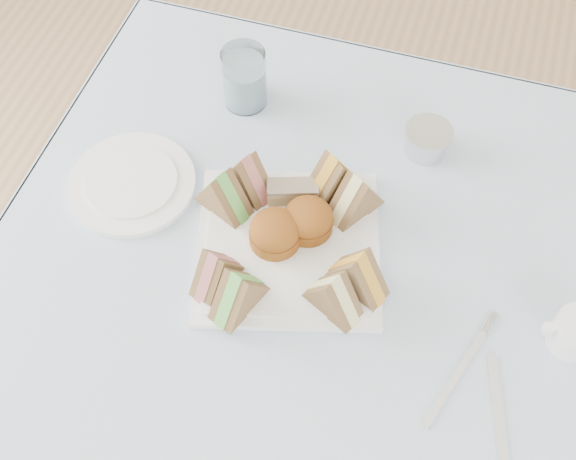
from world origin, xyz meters
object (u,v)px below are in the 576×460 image
(serving_plate, at_px, (288,246))
(water_glass, at_px, (244,78))
(table, at_px, (320,397))
(creamer_jug, at_px, (575,333))

(serving_plate, distance_m, water_glass, 0.30)
(serving_plate, bearing_deg, table, -55.24)
(serving_plate, relative_size, creamer_jug, 4.16)
(creamer_jug, bearing_deg, serving_plate, 159.72)
(table, xyz_separation_m, creamer_jug, (0.32, 0.04, 0.40))
(table, xyz_separation_m, water_glass, (-0.24, 0.32, 0.43))
(water_glass, height_order, creamer_jug, water_glass)
(serving_plate, height_order, water_glass, water_glass)
(water_glass, bearing_deg, creamer_jug, -26.94)
(creamer_jug, bearing_deg, table, 170.87)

